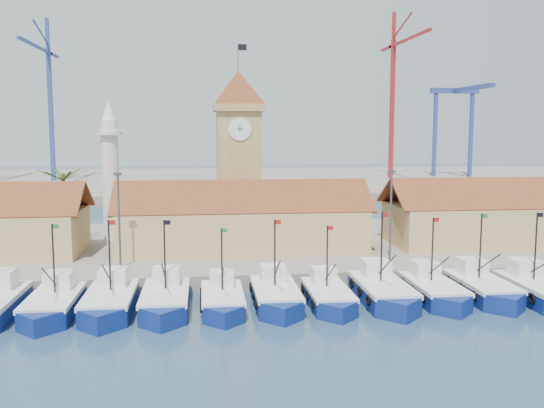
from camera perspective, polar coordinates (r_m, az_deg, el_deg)
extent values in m
plane|color=#1B354A|center=(47.33, -1.12, -10.77)|extent=(400.00, 400.00, 0.00)
cube|color=gray|center=(70.34, -3.00, -4.21)|extent=(140.00, 32.00, 1.50)
cube|color=gray|center=(155.50, -5.01, 2.06)|extent=(240.00, 80.00, 2.00)
cube|color=silver|center=(54.05, -24.21, -6.50)|extent=(2.29, 2.40, 1.53)
cube|color=navy|center=(51.24, -19.83, -9.20)|extent=(3.57, 8.08, 1.84)
cube|color=navy|center=(47.48, -20.95, -10.54)|extent=(3.57, 3.57, 1.84)
cube|color=silver|center=(50.99, -19.87, -8.21)|extent=(3.64, 8.31, 0.36)
cube|color=silver|center=(52.70, -19.40, -6.78)|extent=(2.14, 2.25, 1.43)
cylinder|color=black|center=(50.82, -19.87, -4.95)|extent=(0.14, 0.14, 5.72)
cube|color=#197226|center=(50.30, -19.72, -1.99)|extent=(0.51, 0.02, 0.36)
cube|color=navy|center=(50.56, -14.99, -9.22)|extent=(3.68, 8.32, 1.89)
cube|color=navy|center=(46.63, -15.73, -10.64)|extent=(3.68, 3.68, 1.89)
cube|color=silver|center=(50.31, -15.02, -8.19)|extent=(3.75, 8.55, 0.37)
cube|color=silver|center=(52.09, -14.72, -6.70)|extent=(2.21, 2.31, 1.47)
cylinder|color=black|center=(50.13, -15.04, -4.78)|extent=(0.15, 0.15, 5.88)
cube|color=#A5140F|center=(49.62, -14.84, -1.69)|extent=(0.53, 0.02, 0.37)
cube|color=navy|center=(50.13, -10.00, -9.23)|extent=(3.64, 8.23, 1.87)
cube|color=navy|center=(46.21, -10.30, -10.66)|extent=(3.64, 3.64, 1.87)
cube|color=silver|center=(49.88, -10.03, -8.20)|extent=(3.71, 8.46, 0.36)
cube|color=silver|center=(51.66, -9.91, -6.71)|extent=(2.18, 2.29, 1.45)
cylinder|color=black|center=(49.71, -10.06, -4.81)|extent=(0.15, 0.15, 5.82)
cube|color=black|center=(49.21, -9.83, -1.72)|extent=(0.52, 0.02, 0.36)
cube|color=navy|center=(49.79, -4.69, -9.32)|extent=(3.29, 7.44, 1.69)
cube|color=navy|center=(46.24, -4.53, -10.61)|extent=(3.29, 3.29, 1.69)
cube|color=silver|center=(49.56, -4.70, -8.38)|extent=(3.35, 7.64, 0.33)
cube|color=silver|center=(51.17, -4.78, -7.02)|extent=(1.97, 2.07, 1.31)
cylinder|color=black|center=(49.39, -4.75, -5.29)|extent=(0.13, 0.13, 5.26)
cube|color=#197226|center=(48.93, -4.50, -2.50)|extent=(0.47, 0.02, 0.33)
cube|color=navy|center=(50.66, 0.33, -8.96)|extent=(3.55, 8.04, 1.83)
cube|color=navy|center=(46.84, 0.94, -10.31)|extent=(3.55, 3.55, 1.83)
cube|color=silver|center=(50.41, 0.33, -7.97)|extent=(3.62, 8.26, 0.36)
cube|color=silver|center=(52.14, 0.07, -6.54)|extent=(2.13, 2.23, 1.42)
cylinder|color=black|center=(50.24, 0.27, -4.69)|extent=(0.14, 0.14, 5.68)
cube|color=#A5140F|center=(49.80, 0.56, -1.71)|extent=(0.51, 0.02, 0.36)
cube|color=navy|center=(50.96, 5.28, -8.94)|extent=(3.29, 7.45, 1.69)
cube|color=navy|center=(47.48, 6.21, -10.16)|extent=(3.29, 3.29, 1.69)
cube|color=silver|center=(50.74, 5.29, -8.02)|extent=(3.36, 7.65, 0.33)
cube|color=silver|center=(52.31, 4.87, -6.70)|extent=(1.97, 2.07, 1.32)
cylinder|color=black|center=(50.57, 5.21, -5.00)|extent=(0.13, 0.13, 5.27)
cube|color=#A5140F|center=(50.16, 5.51, -2.26)|extent=(0.47, 0.02, 0.33)
cube|color=navy|center=(52.44, 10.35, -8.48)|extent=(3.79, 8.58, 1.95)
cube|color=navy|center=(48.52, 11.84, -9.80)|extent=(3.79, 3.79, 1.95)
cube|color=silver|center=(52.18, 10.37, -7.45)|extent=(3.87, 8.81, 0.38)
cube|color=silver|center=(53.97, 9.73, -6.01)|extent=(2.27, 2.38, 1.52)
cylinder|color=black|center=(52.02, 10.27, -4.07)|extent=(0.15, 0.15, 6.06)
cube|color=#A5140F|center=(51.64, 10.63, -1.00)|extent=(0.54, 0.02, 0.38)
cube|color=navy|center=(54.02, 14.93, -8.19)|extent=(3.52, 7.96, 1.81)
cube|color=navy|center=(50.49, 16.60, -9.33)|extent=(3.52, 3.52, 1.81)
cube|color=silver|center=(53.79, 14.96, -7.26)|extent=(3.59, 8.18, 0.35)
cube|color=silver|center=(55.41, 14.23, -5.96)|extent=(2.11, 2.21, 1.41)
cylinder|color=black|center=(53.64, 14.86, -4.22)|extent=(0.14, 0.14, 5.63)
cube|color=#A5140F|center=(53.29, 15.20, -1.45)|extent=(0.50, 0.02, 0.35)
cube|color=navy|center=(55.89, 19.10, -7.81)|extent=(3.63, 8.22, 1.87)
cube|color=navy|center=(52.36, 21.06, -8.90)|extent=(3.63, 3.63, 1.87)
cube|color=silver|center=(55.67, 19.14, -6.88)|extent=(3.70, 8.45, 0.36)
cube|color=silver|center=(57.29, 18.28, -5.60)|extent=(2.18, 2.28, 1.45)
cylinder|color=black|center=(55.52, 19.03, -3.84)|extent=(0.15, 0.15, 5.81)
cube|color=#197226|center=(55.20, 19.38, -1.08)|extent=(0.52, 0.02, 0.36)
cube|color=navy|center=(56.77, 23.63, -7.77)|extent=(3.74, 8.47, 1.93)
cube|color=silver|center=(56.54, 23.68, -6.83)|extent=(3.82, 8.71, 0.37)
cube|color=silver|center=(58.14, 22.67, -5.54)|extent=(2.25, 2.35, 1.50)
cylinder|color=black|center=(56.38, 23.56, -3.75)|extent=(0.15, 0.15, 5.99)
cube|color=black|center=(56.09, 23.93, -0.94)|extent=(0.53, 0.02, 0.37)
cube|color=tan|center=(65.87, -2.79, -2.33)|extent=(26.00, 10.00, 4.50)
cube|color=brown|center=(62.89, -2.66, 0.67)|extent=(27.04, 5.13, 3.21)
cube|color=brown|center=(67.85, -2.95, 1.14)|extent=(27.04, 5.13, 3.21)
cube|color=tan|center=(75.08, 22.38, -1.70)|extent=(30.00, 10.00, 4.50)
cube|color=brown|center=(72.48, 23.48, 0.94)|extent=(31.20, 5.13, 3.21)
cube|color=brown|center=(76.82, 21.62, 1.35)|extent=(31.20, 5.13, 3.21)
cube|color=tan|center=(71.19, -3.14, 2.63)|extent=(5.00, 5.00, 15.00)
cube|color=tan|center=(71.02, -3.19, 9.00)|extent=(5.80, 5.80, 0.80)
pyramid|color=brown|center=(71.13, -3.20, 10.85)|extent=(5.80, 5.80, 4.00)
cylinder|color=white|center=(68.43, -3.04, 7.06)|extent=(2.60, 0.15, 2.60)
cube|color=black|center=(68.35, -3.04, 7.06)|extent=(0.08, 0.02, 1.00)
cube|color=black|center=(68.35, -3.04, 7.06)|extent=(0.80, 0.02, 0.08)
cylinder|color=#3F3F44|center=(71.45, -3.22, 13.65)|extent=(0.10, 0.10, 3.00)
cube|color=black|center=(71.62, -2.81, 14.52)|extent=(1.00, 0.03, 0.70)
cylinder|color=silver|center=(73.88, -14.94, 2.17)|extent=(2.00, 2.00, 14.00)
cylinder|color=silver|center=(73.64, -15.07, 6.44)|extent=(3.00, 3.00, 0.40)
cone|color=silver|center=(73.66, -15.14, 8.46)|extent=(1.80, 1.80, 2.40)
cylinder|color=brown|center=(73.13, -18.97, -0.38)|extent=(0.44, 0.44, 8.00)
cube|color=#27551D|center=(72.47, -18.00, 2.61)|extent=(2.80, 0.35, 1.18)
cube|color=#27551D|center=(73.79, -18.35, 2.67)|extent=(1.71, 2.60, 1.18)
cube|color=#27551D|center=(74.09, -19.41, 2.65)|extent=(1.71, 2.60, 1.18)
cube|color=#27551D|center=(73.07, -20.16, 2.56)|extent=(2.80, 0.35, 1.18)
cube|color=#27551D|center=(71.73, -19.84, 2.50)|extent=(1.71, 2.60, 1.18)
cube|color=#27551D|center=(71.43, -18.74, 2.52)|extent=(1.71, 2.60, 1.18)
cylinder|color=#3F3F44|center=(58.00, -14.19, -1.57)|extent=(0.20, 0.20, 9.00)
cube|color=#3F3F44|center=(57.52, -14.32, 2.76)|extent=(0.70, 0.25, 0.25)
cylinder|color=#3F3F44|center=(60.32, 11.11, -1.16)|extent=(0.20, 0.20, 9.00)
cube|color=#3F3F44|center=(59.86, 11.21, 3.01)|extent=(0.70, 0.25, 0.25)
cube|color=#2F4290|center=(157.09, -20.09, 7.87)|extent=(1.00, 1.00, 31.70)
cube|color=#2F4290|center=(147.81, -21.33, 13.67)|extent=(0.60, 26.70, 0.60)
cube|color=#2F4290|center=(162.95, -19.90, 13.07)|extent=(0.60, 10.00, 0.60)
cube|color=#2F4290|center=(158.69, -20.40, 14.86)|extent=(0.80, 0.80, 7.00)
cube|color=#AB1A21|center=(157.37, 11.22, 8.61)|extent=(1.00, 1.00, 34.19)
cube|color=#AB1A21|center=(148.23, 12.73, 14.93)|extent=(0.60, 27.71, 0.60)
cube|color=#AB1A21|center=(163.38, 10.81, 14.22)|extent=(0.60, 10.00, 0.60)
cube|color=#AB1A21|center=(159.30, 11.41, 16.03)|extent=(0.80, 0.80, 7.00)
cube|color=#2F4290|center=(166.54, 15.08, 6.31)|extent=(0.90, 0.90, 22.00)
cube|color=#2F4290|center=(170.47, 18.22, 6.21)|extent=(0.90, 0.90, 22.00)
cube|color=#2F4290|center=(168.73, 16.81, 10.17)|extent=(13.00, 1.40, 1.40)
cube|color=#2F4290|center=(159.61, 18.25, 10.31)|extent=(1.40, 22.00, 1.00)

